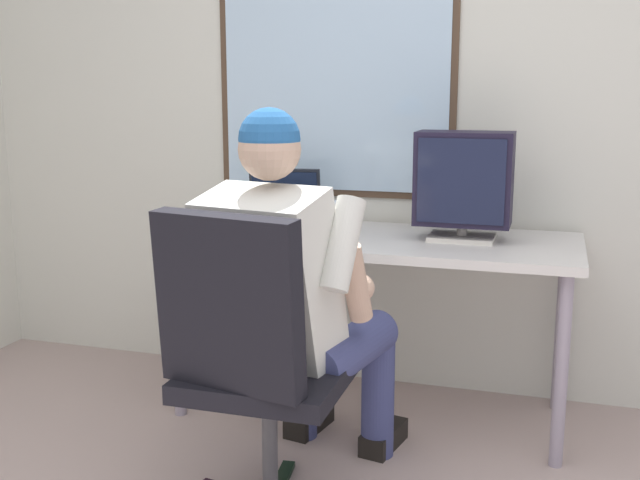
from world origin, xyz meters
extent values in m
cube|color=silver|center=(0.00, 2.08, 1.35)|extent=(4.73, 0.06, 2.70)
cube|color=#4C3828|center=(-0.55, 2.04, 1.53)|extent=(1.07, 0.01, 1.36)
cube|color=silver|center=(-0.55, 2.04, 1.53)|extent=(1.01, 0.02, 1.30)
cylinder|color=#978C9D|center=(-1.03, 1.43, 0.36)|extent=(0.05, 0.05, 0.71)
cylinder|color=#978C9D|center=(0.45, 1.43, 0.36)|extent=(0.05, 0.05, 0.71)
cylinder|color=#978C9D|center=(-1.03, 1.96, 0.36)|extent=(0.05, 0.05, 0.71)
cylinder|color=#978C9D|center=(0.45, 1.96, 0.36)|extent=(0.05, 0.05, 0.71)
cube|color=silver|center=(-0.29, 1.69, 0.73)|extent=(1.62, 0.65, 0.04)
cylinder|color=#3F3F44|center=(-0.42, 0.87, 0.22)|extent=(0.05, 0.05, 0.41)
cube|color=black|center=(-0.42, 0.87, 0.45)|extent=(0.48, 0.48, 0.06)
cube|color=black|center=(-0.46, 0.67, 0.73)|extent=(0.47, 0.19, 0.51)
cylinder|color=#393F6F|center=(-0.22, 1.10, 0.48)|extent=(0.24, 0.48, 0.15)
cylinder|color=#393F6F|center=(-0.18, 1.33, 0.24)|extent=(0.12, 0.12, 0.48)
cube|color=black|center=(-0.17, 1.39, 0.04)|extent=(0.14, 0.25, 0.08)
cylinder|color=#393F6F|center=(-0.54, 1.16, 0.48)|extent=(0.24, 0.48, 0.15)
cylinder|color=#393F6F|center=(-0.49, 1.39, 0.24)|extent=(0.12, 0.12, 0.48)
cube|color=black|center=(-0.48, 1.45, 0.04)|extent=(0.14, 0.25, 0.08)
cube|color=silver|center=(-0.42, 0.90, 0.75)|extent=(0.44, 0.41, 0.58)
sphere|color=tan|center=(-0.42, 0.90, 1.15)|extent=(0.19, 0.19, 0.19)
sphere|color=#235897|center=(-0.42, 0.90, 1.18)|extent=(0.19, 0.19, 0.19)
cylinder|color=silver|center=(-0.20, 0.91, 0.87)|extent=(0.13, 0.22, 0.29)
cylinder|color=tan|center=(-0.18, 1.00, 0.73)|extent=(0.11, 0.18, 0.27)
sphere|color=tan|center=(-0.17, 1.04, 0.71)|extent=(0.09, 0.09, 0.09)
cylinder|color=silver|center=(-0.63, 1.00, 0.87)|extent=(0.13, 0.24, 0.29)
cylinder|color=tan|center=(-0.60, 1.13, 0.83)|extent=(0.11, 0.21, 0.26)
sphere|color=tan|center=(-0.59, 1.22, 0.89)|extent=(0.09, 0.09, 0.09)
cube|color=beige|center=(0.06, 1.73, 0.75)|extent=(0.25, 0.20, 0.02)
cylinder|color=beige|center=(0.06, 1.73, 0.79)|extent=(0.04, 0.04, 0.04)
cube|color=black|center=(0.06, 1.73, 0.99)|extent=(0.37, 0.20, 0.36)
cube|color=#191E38|center=(0.06, 1.63, 0.99)|extent=(0.32, 0.01, 0.32)
cube|color=black|center=(-0.69, 1.69, 0.75)|extent=(0.34, 0.28, 0.02)
cube|color=black|center=(-0.69, 1.69, 0.76)|extent=(0.30, 0.25, 0.00)
cube|color=black|center=(-0.71, 1.84, 0.88)|extent=(0.31, 0.10, 0.23)
cube|color=#0F1933|center=(-0.71, 1.83, 0.87)|extent=(0.29, 0.09, 0.21)
cylinder|color=silver|center=(-0.40, 1.58, 0.75)|extent=(0.07, 0.07, 0.00)
cylinder|color=silver|center=(-0.40, 1.58, 0.79)|extent=(0.01, 0.01, 0.07)
cylinder|color=silver|center=(-0.40, 1.58, 0.86)|extent=(0.08, 0.08, 0.08)
cylinder|color=#63160E|center=(-0.40, 1.58, 0.84)|extent=(0.07, 0.07, 0.03)
camera|label=1|loc=(0.39, -1.23, 1.33)|focal=42.93mm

